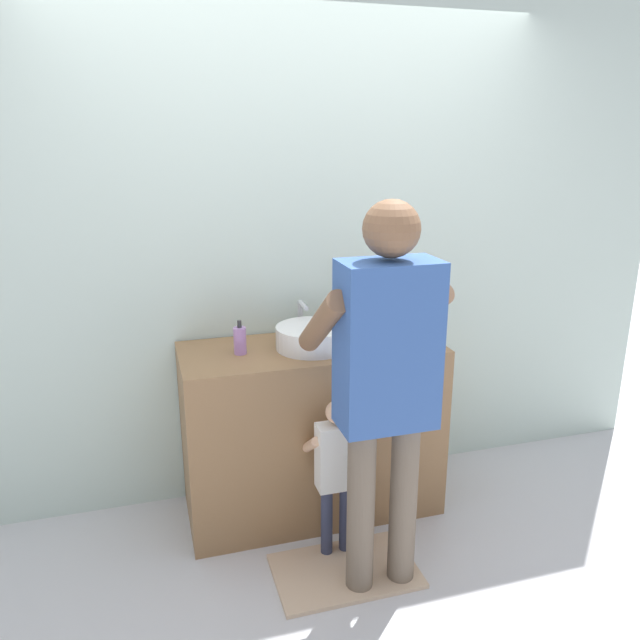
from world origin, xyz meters
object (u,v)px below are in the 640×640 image
(toothbrush_cup, at_px, (384,332))
(adult_parent, at_px, (385,369))
(soap_bottle, at_px, (240,340))
(child_toddler, at_px, (336,465))

(toothbrush_cup, relative_size, adult_parent, 0.12)
(toothbrush_cup, bearing_deg, adult_parent, -111.98)
(soap_bottle, height_order, adult_parent, adult_parent)
(toothbrush_cup, distance_m, adult_parent, 0.64)
(soap_bottle, height_order, child_toddler, soap_bottle)
(toothbrush_cup, xyz_separation_m, adult_parent, (-0.24, -0.59, 0.05))
(adult_parent, bearing_deg, toothbrush_cup, 68.02)
(child_toddler, distance_m, adult_parent, 0.60)
(child_toddler, xyz_separation_m, adult_parent, (0.13, -0.24, 0.54))
(toothbrush_cup, height_order, child_toddler, toothbrush_cup)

